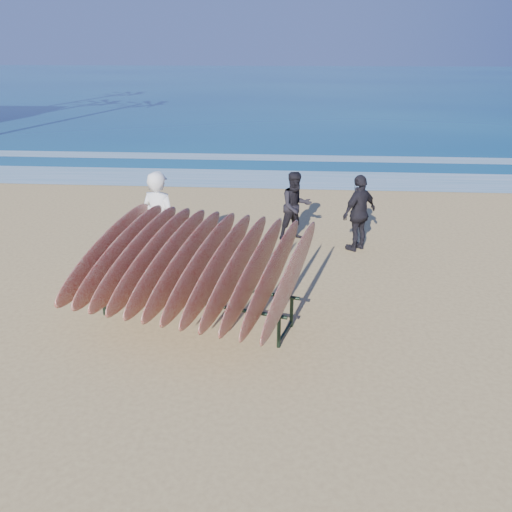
% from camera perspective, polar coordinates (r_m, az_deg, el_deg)
% --- Properties ---
extents(ground, '(120.00, 120.00, 0.00)m').
position_cam_1_polar(ground, '(8.32, -0.44, -8.13)').
color(ground, tan).
rests_on(ground, ground).
extents(ocean, '(160.00, 160.00, 0.00)m').
position_cam_1_polar(ocean, '(62.34, 4.10, 17.72)').
color(ocean, navy).
rests_on(ocean, ground).
extents(foam_near, '(160.00, 160.00, 0.00)m').
position_cam_1_polar(foam_near, '(17.69, 2.36, 8.10)').
color(foam_near, white).
rests_on(foam_near, ground).
extents(foam_far, '(160.00, 160.00, 0.00)m').
position_cam_1_polar(foam_far, '(21.11, 2.74, 10.30)').
color(foam_far, white).
rests_on(foam_far, ground).
extents(surfboard_rack, '(3.81, 3.59, 1.65)m').
position_cam_1_polar(surfboard_rack, '(8.31, -6.60, -0.76)').
color(surfboard_rack, black).
rests_on(surfboard_rack, ground).
extents(person_white, '(0.85, 0.71, 1.98)m').
position_cam_1_polar(person_white, '(10.24, -10.06, 3.40)').
color(person_white, silver).
rests_on(person_white, ground).
extents(person_dark_a, '(0.93, 0.86, 1.54)m').
position_cam_1_polar(person_dark_a, '(11.96, 4.20, 5.23)').
color(person_dark_a, black).
rests_on(person_dark_a, ground).
extents(person_dark_b, '(0.95, 0.95, 1.62)m').
position_cam_1_polar(person_dark_b, '(11.52, 10.81, 4.48)').
color(person_dark_b, black).
rests_on(person_dark_b, ground).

